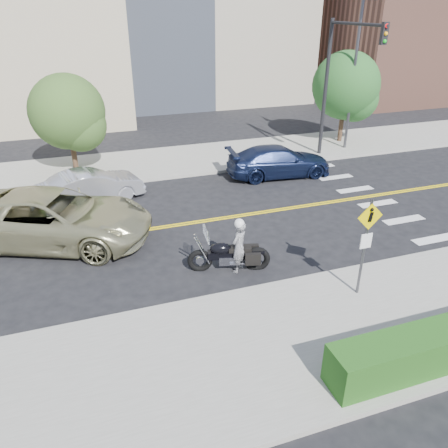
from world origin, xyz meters
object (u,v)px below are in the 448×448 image
at_px(motorcycle, 229,248).
at_px(pedestrian_sign, 366,239).
at_px(parked_car_silver, 91,187).
at_px(suv, 54,218).
at_px(parked_car_blue, 279,161).
at_px(motorcyclist, 239,246).

bearing_deg(motorcycle, pedestrian_sign, -25.15).
height_order(pedestrian_sign, parked_car_silver, pedestrian_sign).
relative_size(suv, parked_car_blue, 1.33).
relative_size(suv, parked_car_silver, 1.57).
relative_size(motorcyclist, suv, 0.27).
relative_size(motorcycle, parked_car_silver, 0.59).
distance_m(motorcyclist, suv, 6.82).
bearing_deg(parked_car_silver, motorcycle, -166.34).
xyz_separation_m(parked_car_silver, parked_car_blue, (9.10, 0.42, 0.03)).
bearing_deg(pedestrian_sign, suv, 142.49).
xyz_separation_m(pedestrian_sign, motorcyclist, (-2.81, 2.47, -1.03)).
xyz_separation_m(pedestrian_sign, parked_car_blue, (2.20, 10.10, -1.21)).
xyz_separation_m(motorcycle, parked_car_silver, (-3.83, 7.04, -0.06)).
xyz_separation_m(pedestrian_sign, motorcycle, (-3.07, 2.64, -1.18)).
xyz_separation_m(pedestrian_sign, suv, (-8.37, 6.42, -1.00)).
distance_m(pedestrian_sign, motorcyclist, 3.88).
bearing_deg(motorcyclist, parked_car_blue, -159.88).
distance_m(suv, parked_car_silver, 3.58).
xyz_separation_m(motorcyclist, parked_car_silver, (-4.09, 7.20, -0.21)).
relative_size(pedestrian_sign, motorcycle, 1.16).
distance_m(suv, parked_car_blue, 11.19).
distance_m(motorcyclist, motorcycle, 0.34).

